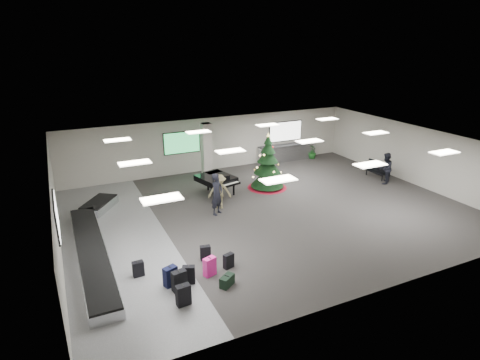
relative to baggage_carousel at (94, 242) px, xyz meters
name	(u,v)px	position (x,y,z in m)	size (l,w,h in m)	color
ground	(270,211)	(7.84, 0.08, -0.21)	(18.00, 18.00, 0.00)	#353330
room_envelope	(257,160)	(7.46, 0.75, 2.12)	(18.02, 14.02, 3.21)	#B8B4A9
baggage_carousel	(94,242)	(0.00, 0.00, 0.00)	(2.28, 9.71, 0.43)	silver
service_counter	(287,152)	(12.84, 6.73, 0.33)	(4.05, 0.65, 1.08)	silver
suitcase_0	(183,295)	(2.05, -4.92, 0.13)	(0.46, 0.28, 0.70)	black
suitcase_1	(189,275)	(2.56, -3.90, 0.10)	(0.46, 0.35, 0.65)	black
pink_suitcase	(210,267)	(3.35, -3.76, 0.12)	(0.48, 0.37, 0.68)	#FF2198
suitcase_3	(205,253)	(3.58, -2.74, 0.06)	(0.40, 0.26, 0.57)	black
navy_suitcase	(170,276)	(1.98, -3.77, 0.13)	(0.50, 0.39, 0.70)	black
suitcase_5	(179,281)	(2.16, -4.16, 0.14)	(0.50, 0.33, 0.72)	black
green_duffel	(227,281)	(3.64, -4.58, -0.03)	(0.60, 0.53, 0.38)	black
suitcase_7	(229,261)	(4.12, -3.59, 0.06)	(0.41, 0.30, 0.56)	black
suitcase_8	(138,269)	(1.14, -2.77, 0.06)	(0.38, 0.23, 0.57)	black
christmas_tree	(267,169)	(9.22, 2.85, 0.82)	(2.12, 2.12, 3.03)	maroon
grand_piano	(217,180)	(6.39, 3.09, 0.60)	(1.97, 2.31, 1.14)	black
bench	(376,169)	(15.66, 1.58, 0.33)	(0.56, 1.54, 0.97)	black
traveler_a	(217,194)	(5.49, 0.82, 0.76)	(0.71, 0.47, 1.95)	black
traveler_b	(220,191)	(5.85, 1.40, 0.62)	(1.08, 0.62, 1.67)	#908459
traveler_bench	(386,168)	(15.42, 0.67, 0.66)	(0.85, 0.66, 1.74)	black
potted_plant_left	(266,159)	(11.14, 6.53, 0.15)	(0.39, 0.32, 0.72)	#143E14
potted_plant_right	(312,152)	(14.61, 6.43, 0.25)	(0.51, 0.51, 0.92)	#143E14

